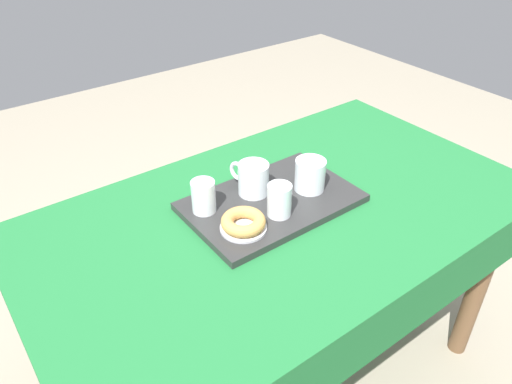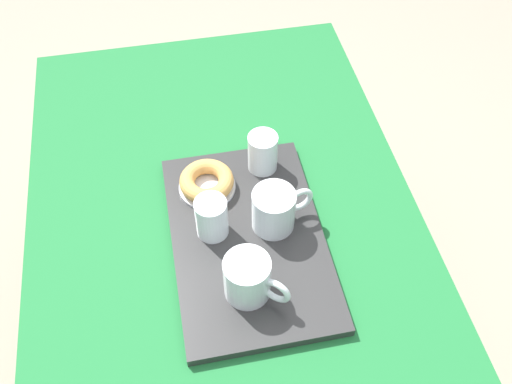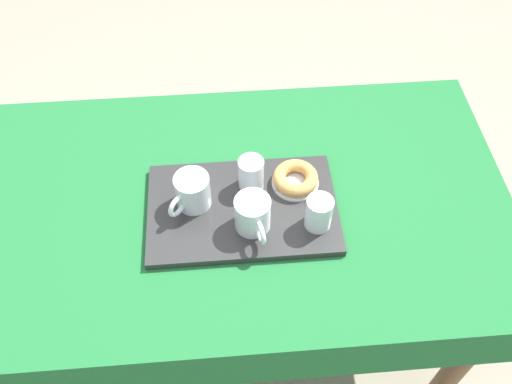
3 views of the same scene
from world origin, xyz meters
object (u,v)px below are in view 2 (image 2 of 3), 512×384
object	(u,v)px
tea_mug_left	(274,211)
tea_mug_right	(248,279)
serving_tray	(248,239)
water_glass_near	(212,219)
water_glass_far	(263,154)
dining_table	(233,276)
sugar_donut_left	(207,181)
donut_plate_left	(207,187)

from	to	relation	value
tea_mug_left	tea_mug_right	bearing A→B (deg)	150.79
serving_tray	tea_mug_right	world-z (taller)	tea_mug_right
water_glass_near	tea_mug_right	bearing A→B (deg)	-162.99
tea_mug_right	water_glass_far	xyz separation A→B (m)	(0.30, -0.09, -0.00)
dining_table	serving_tray	bearing A→B (deg)	-64.34
water_glass_near	water_glass_far	distance (m)	0.20
tea_mug_right	water_glass_far	world-z (taller)	tea_mug_right
water_glass_near	sugar_donut_left	world-z (taller)	water_glass_near
dining_table	serving_tray	xyz separation A→B (m)	(0.02, -0.04, 0.10)
dining_table	donut_plate_left	distance (m)	0.20
serving_tray	water_glass_far	size ratio (longest dim) A/B	5.23
tea_mug_right	water_glass_far	bearing A→B (deg)	-16.37
tea_mug_right	serving_tray	bearing A→B (deg)	-10.02
dining_table	water_glass_far	bearing A→B (deg)	-27.75
tea_mug_right	water_glass_far	distance (m)	0.31
tea_mug_left	tea_mug_right	xyz separation A→B (m)	(-0.14, 0.08, 0.00)
dining_table	serving_tray	world-z (taller)	serving_tray
tea_mug_left	water_glass_near	xyz separation A→B (m)	(0.01, 0.13, -0.00)
dining_table	water_glass_far	distance (m)	0.27
serving_tray	tea_mug_left	world-z (taller)	tea_mug_left
dining_table	water_glass_near	xyz separation A→B (m)	(0.04, 0.03, 0.16)
tea_mug_left	sugar_donut_left	xyz separation A→B (m)	(0.12, 0.12, -0.02)
water_glass_near	donut_plate_left	world-z (taller)	water_glass_near
tea_mug_right	water_glass_near	size ratio (longest dim) A/B	1.27
water_glass_far	donut_plate_left	world-z (taller)	water_glass_far
tea_mug_right	sugar_donut_left	distance (m)	0.27
tea_mug_left	donut_plate_left	world-z (taller)	tea_mug_left
water_glass_far	sugar_donut_left	size ratio (longest dim) A/B	0.78
water_glass_near	serving_tray	bearing A→B (deg)	-112.18
tea_mug_right	water_glass_near	distance (m)	0.16
sugar_donut_left	tea_mug_left	bearing A→B (deg)	-134.58
donut_plate_left	dining_table	bearing A→B (deg)	-170.89
sugar_donut_left	tea_mug_right	bearing A→B (deg)	-171.17
tea_mug_left	water_glass_near	bearing A→B (deg)	87.53
tea_mug_left	tea_mug_right	distance (m)	0.16
serving_tray	tea_mug_left	size ratio (longest dim) A/B	3.63
dining_table	sugar_donut_left	distance (m)	0.21
tea_mug_right	sugar_donut_left	bearing A→B (deg)	8.83
water_glass_far	serving_tray	bearing A→B (deg)	159.55
dining_table	water_glass_far	world-z (taller)	water_glass_far
serving_tray	tea_mug_left	distance (m)	0.08
water_glass_far	donut_plate_left	size ratio (longest dim) A/B	0.75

